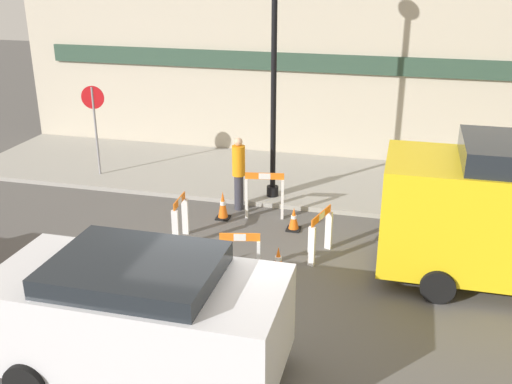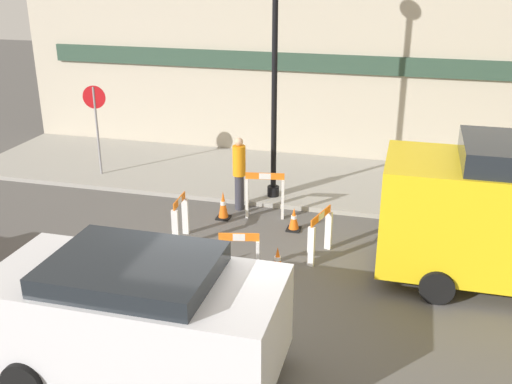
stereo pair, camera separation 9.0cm
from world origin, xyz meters
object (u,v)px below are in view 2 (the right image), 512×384
object	(u,v)px
streetlamp_post	(275,23)
stop_sign	(96,116)
person_worker	(239,171)
parked_car_1	(136,311)

from	to	relation	value
streetlamp_post	stop_sign	world-z (taller)	streetlamp_post
streetlamp_post	person_worker	bearing A→B (deg)	-129.71
person_worker	parked_car_1	xyz separation A→B (m)	(0.32, -6.10, 0.07)
streetlamp_post	parked_car_1	xyz separation A→B (m)	(-0.31, -6.86, -3.18)
streetlamp_post	stop_sign	xyz separation A→B (m)	(-4.84, 0.38, -2.50)
stop_sign	person_worker	bearing A→B (deg)	154.54
streetlamp_post	stop_sign	distance (m)	5.46
parked_car_1	person_worker	bearing A→B (deg)	93.05
person_worker	parked_car_1	distance (m)	6.11
stop_sign	parked_car_1	size ratio (longest dim) A/B	0.59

